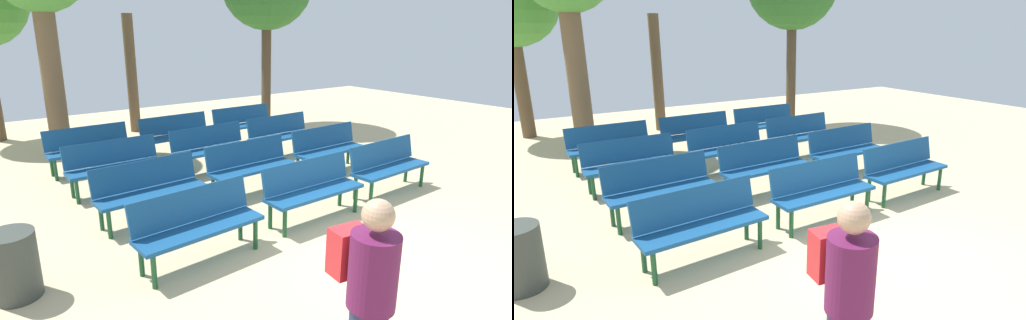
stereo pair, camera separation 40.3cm
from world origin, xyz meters
TOP-DOWN VIEW (x-y plane):
  - ground_plane at (0.00, 0.00)m, footprint 24.00×24.00m
  - bench_r0_c0 at (-1.93, 1.49)m, footprint 1.63×0.58m
  - bench_r0_c1 at (-0.01, 1.58)m, footprint 1.61×0.50m
  - bench_r0_c2 at (1.80, 1.66)m, footprint 1.61×0.53m
  - bench_r1_c0 at (-1.95, 2.93)m, footprint 1.62×0.55m
  - bench_r1_c1 at (-0.10, 3.02)m, footprint 1.61×0.53m
  - bench_r1_c2 at (1.76, 3.06)m, footprint 1.61×0.51m
  - bench_r2_c0 at (-1.99, 4.40)m, footprint 1.60×0.49m
  - bench_r2_c1 at (-0.09, 4.43)m, footprint 1.62×0.55m
  - bench_r2_c2 at (1.71, 4.48)m, footprint 1.61×0.53m
  - bench_r3_c0 at (-2.04, 5.78)m, footprint 1.61×0.50m
  - bench_r3_c1 at (-0.14, 5.84)m, footprint 1.61×0.51m
  - bench_r3_c2 at (1.69, 5.91)m, footprint 1.60×0.49m
  - tree_1 at (-0.07, 8.62)m, footprint 0.28×0.28m
  - visitor_with_backpack at (-1.93, -1.08)m, footprint 0.38×0.56m
  - trash_bin at (-3.84, 1.91)m, footprint 0.48×0.48m

SIDE VIEW (x-z plane):
  - ground_plane at x=0.00m, z-range 0.00..0.00m
  - trash_bin at x=-3.84m, z-range 0.00..0.73m
  - bench_r0_c0 at x=-1.93m, z-range 0.07..0.94m
  - bench_r0_c1 at x=-0.01m, z-range 0.07..0.94m
  - bench_r0_c2 at x=1.80m, z-range 0.07..0.94m
  - bench_r1_c0 at x=-1.95m, z-range 0.07..0.94m
  - bench_r1_c1 at x=-0.10m, z-range 0.07..0.94m
  - bench_r1_c2 at x=1.76m, z-range 0.07..0.94m
  - bench_r2_c0 at x=-1.99m, z-range 0.07..0.94m
  - bench_r2_c1 at x=-0.09m, z-range 0.07..0.94m
  - bench_r2_c2 at x=1.71m, z-range 0.07..0.94m
  - bench_r3_c0 at x=-2.04m, z-range 0.07..0.94m
  - bench_r3_c1 at x=-0.14m, z-range 0.07..0.94m
  - bench_r3_c2 at x=1.69m, z-range 0.07..0.94m
  - visitor_with_backpack at x=-1.93m, z-range 0.11..1.76m
  - tree_1 at x=-0.07m, z-range 0.00..3.08m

